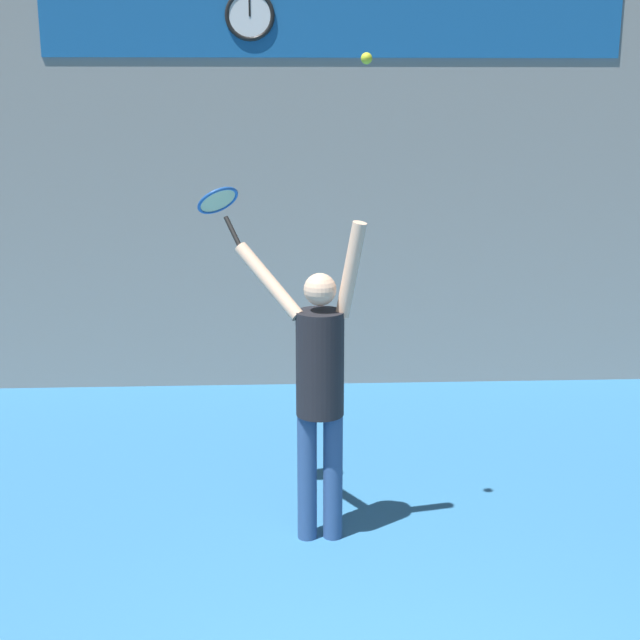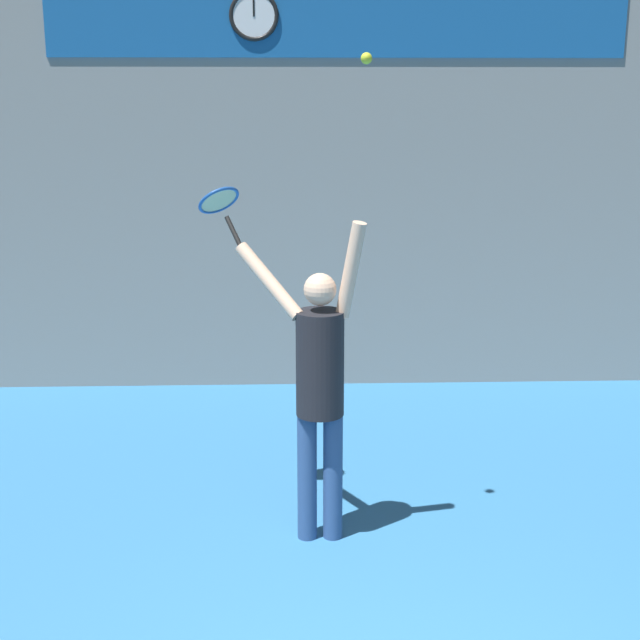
# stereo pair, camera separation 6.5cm
# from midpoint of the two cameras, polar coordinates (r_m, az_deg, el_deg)

# --- Properties ---
(back_wall) EXTENTS (18.00, 0.10, 5.00)m
(back_wall) POSITION_cam_midpoint_polar(r_m,az_deg,el_deg) (8.82, 0.64, 11.62)
(back_wall) COLOR gray
(back_wall) RESTS_ON ground_plane
(sponsor_banner) EXTENTS (5.45, 0.02, 0.75)m
(sponsor_banner) POSITION_cam_midpoint_polar(r_m,az_deg,el_deg) (8.77, 0.69, 18.89)
(sponsor_banner) COLOR #195B9E
(scoreboard_clock) EXTENTS (0.46, 0.04, 0.46)m
(scoreboard_clock) POSITION_cam_midpoint_polar(r_m,az_deg,el_deg) (8.74, -4.74, 18.86)
(scoreboard_clock) COLOR white
(tennis_player) EXTENTS (0.86, 0.51, 2.16)m
(tennis_player) POSITION_cam_midpoint_polar(r_m,az_deg,el_deg) (5.78, -0.38, -3.88)
(tennis_player) COLOR #2D4C7F
(tennis_player) RESTS_ON ground_plane
(tennis_racket) EXTENTS (0.38, 0.40, 0.40)m
(tennis_racket) POSITION_cam_midpoint_polar(r_m,az_deg,el_deg) (6.02, -6.77, 7.40)
(tennis_racket) COLOR black
(tennis_ball) EXTENTS (0.07, 0.07, 0.07)m
(tennis_ball) POSITION_cam_midpoint_polar(r_m,az_deg,el_deg) (5.43, 2.64, 16.39)
(tennis_ball) COLOR #CCDB2D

